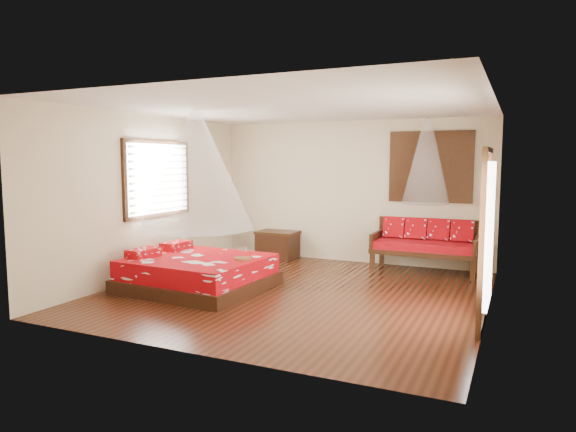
# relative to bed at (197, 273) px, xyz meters

# --- Properties ---
(room) EXTENTS (5.54, 5.54, 2.84)m
(room) POSITION_rel_bed_xyz_m (1.52, 0.40, 1.15)
(room) COLOR black
(room) RESTS_ON ground
(bed) EXTENTS (2.16, 1.98, 0.64)m
(bed) POSITION_rel_bed_xyz_m (0.00, 0.00, 0.00)
(bed) COLOR black
(bed) RESTS_ON floor
(daybed) EXTENTS (1.85, 0.82, 0.96)m
(daybed) POSITION_rel_bed_xyz_m (3.06, 2.78, 0.27)
(daybed) COLOR black
(daybed) RESTS_ON floor
(storage_chest) EXTENTS (0.84, 0.63, 0.56)m
(storage_chest) POSITION_rel_bed_xyz_m (0.04, 2.85, 0.03)
(storage_chest) COLOR black
(storage_chest) RESTS_ON floor
(shutter_panel) EXTENTS (1.52, 0.06, 1.32)m
(shutter_panel) POSITION_rel_bed_xyz_m (3.06, 3.12, 1.65)
(shutter_panel) COLOR black
(shutter_panel) RESTS_ON wall_back
(window_left) EXTENTS (0.10, 1.74, 1.34)m
(window_left) POSITION_rel_bed_xyz_m (-1.19, 0.60, 1.45)
(window_left) COLOR black
(window_left) RESTS_ON wall_left
(glazed_door) EXTENTS (0.08, 1.02, 2.16)m
(glazed_door) POSITION_rel_bed_xyz_m (4.23, -0.20, 0.82)
(glazed_door) COLOR black
(glazed_door) RESTS_ON floor
(wine_tray) EXTENTS (0.27, 0.27, 0.22)m
(wine_tray) POSITION_rel_bed_xyz_m (0.75, 0.13, 0.31)
(wine_tray) COLOR brown
(wine_tray) RESTS_ON bed
(mosquito_net_main) EXTENTS (1.78, 1.78, 1.80)m
(mosquito_net_main) POSITION_rel_bed_xyz_m (0.02, -0.00, 1.60)
(mosquito_net_main) COLOR white
(mosquito_net_main) RESTS_ON ceiling
(mosquito_net_daybed) EXTENTS (0.83, 0.83, 1.50)m
(mosquito_net_daybed) POSITION_rel_bed_xyz_m (3.06, 2.65, 1.75)
(mosquito_net_daybed) COLOR white
(mosquito_net_daybed) RESTS_ON ceiling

